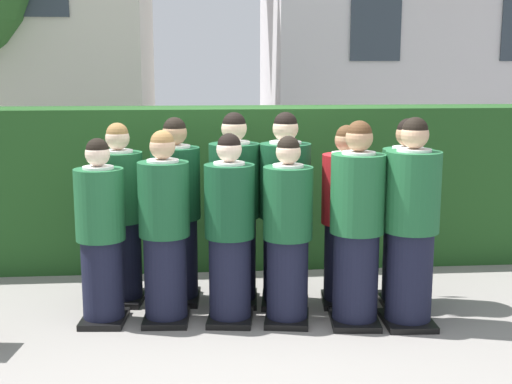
% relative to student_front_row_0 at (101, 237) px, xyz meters
% --- Properties ---
extents(ground_plane, '(60.00, 60.00, 0.00)m').
position_rel_student_front_row_0_xyz_m(ground_plane, '(1.27, -0.11, -0.73)').
color(ground_plane, gray).
extents(student_front_row_0, '(0.40, 0.46, 1.53)m').
position_rel_student_front_row_0_xyz_m(student_front_row_0, '(0.00, 0.00, 0.00)').
color(student_front_row_0, black).
rests_on(student_front_row_0, ground).
extents(student_front_row_1, '(0.41, 0.47, 1.59)m').
position_rel_student_front_row_0_xyz_m(student_front_row_1, '(0.51, -0.02, 0.03)').
color(student_front_row_1, black).
rests_on(student_front_row_1, ground).
extents(student_front_row_2, '(0.42, 0.49, 1.57)m').
position_rel_student_front_row_0_xyz_m(student_front_row_2, '(1.04, -0.06, 0.02)').
color(student_front_row_2, black).
rests_on(student_front_row_2, ground).
extents(student_front_row_3, '(0.42, 0.49, 1.55)m').
position_rel_student_front_row_0_xyz_m(student_front_row_3, '(1.51, -0.12, 0.01)').
color(student_front_row_3, black).
rests_on(student_front_row_3, ground).
extents(student_front_row_4, '(0.43, 0.51, 1.67)m').
position_rel_student_front_row_0_xyz_m(student_front_row_4, '(2.06, -0.20, 0.07)').
color(student_front_row_4, black).
rests_on(student_front_row_4, ground).
extents(student_front_row_5, '(0.44, 0.54, 1.70)m').
position_rel_student_front_row_0_xyz_m(student_front_row_5, '(2.49, -0.25, 0.08)').
color(student_front_row_5, black).
rests_on(student_front_row_5, ground).
extents(student_rear_row_0, '(0.42, 0.50, 1.61)m').
position_rel_student_front_row_0_xyz_m(student_rear_row_0, '(0.10, 0.51, 0.04)').
color(student_rear_row_0, black).
rests_on(student_rear_row_0, ground).
extents(student_rear_row_1, '(0.43, 0.50, 1.65)m').
position_rel_student_front_row_0_xyz_m(student_rear_row_1, '(0.60, 0.49, 0.06)').
color(student_rear_row_1, black).
rests_on(student_rear_row_1, ground).
extents(student_rear_row_2, '(0.44, 0.52, 1.70)m').
position_rel_student_front_row_0_xyz_m(student_rear_row_2, '(1.11, 0.41, 0.08)').
color(student_rear_row_2, black).
rests_on(student_rear_row_2, ground).
extents(student_rear_row_3, '(0.45, 0.56, 1.70)m').
position_rel_student_front_row_0_xyz_m(student_rear_row_3, '(1.54, 0.34, 0.09)').
color(student_rear_row_3, black).
rests_on(student_rear_row_3, ground).
extents(student_in_red_blazer, '(0.42, 0.49, 1.59)m').
position_rel_student_front_row_0_xyz_m(student_in_red_blazer, '(2.07, 0.29, 0.03)').
color(student_in_red_blazer, black).
rests_on(student_in_red_blazer, ground).
extents(student_rear_row_5, '(0.43, 0.53, 1.65)m').
position_rel_student_front_row_0_xyz_m(student_rear_row_5, '(2.59, 0.24, 0.06)').
color(student_rear_row_5, black).
rests_on(student_rear_row_5, ground).
extents(hedge, '(9.70, 0.70, 1.66)m').
position_rel_student_front_row_0_xyz_m(hedge, '(1.27, 1.68, 0.11)').
color(hedge, '#214C1E').
rests_on(hedge, ground).
extents(school_building_annex, '(6.46, 4.24, 6.20)m').
position_rel_student_front_row_0_xyz_m(school_building_annex, '(5.32, 8.77, 2.45)').
color(school_building_annex, silver).
rests_on(school_building_annex, ground).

